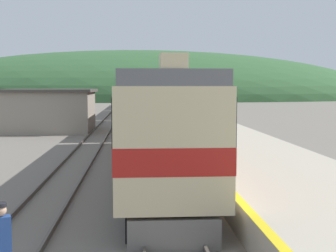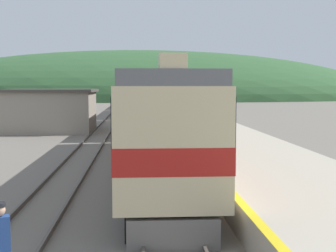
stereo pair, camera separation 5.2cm
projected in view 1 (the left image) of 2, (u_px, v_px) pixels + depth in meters
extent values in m
cube|color=#4C443D|center=(137.00, 114.00, 64.16)|extent=(0.08, 180.00, 0.16)
cube|color=#4C443D|center=(148.00, 114.00, 64.26)|extent=(0.08, 180.00, 0.16)
cube|color=#4C443D|center=(109.00, 114.00, 63.90)|extent=(0.08, 180.00, 0.16)
cube|color=#4C443D|center=(120.00, 114.00, 63.99)|extent=(0.08, 180.00, 0.16)
cube|color=#B2A893|center=(192.00, 122.00, 44.60)|extent=(5.54, 140.00, 0.88)
cube|color=yellow|center=(165.00, 118.00, 44.38)|extent=(0.24, 140.00, 0.01)
ellipsoid|color=#335B33|center=(139.00, 99.00, 141.51)|extent=(149.69, 67.36, 28.98)
cube|color=gray|center=(50.00, 112.00, 40.12)|extent=(7.12, 6.82, 3.39)
cube|color=#47423D|center=(50.00, 90.00, 39.97)|extent=(7.62, 7.32, 0.24)
cube|color=black|center=(156.00, 161.00, 21.51)|extent=(2.34, 20.05, 0.85)
cube|color=beige|center=(155.00, 119.00, 21.35)|extent=(2.85, 21.33, 3.04)
cube|color=red|center=(155.00, 125.00, 21.37)|extent=(2.88, 21.35, 0.67)
cube|color=black|center=(155.00, 105.00, 21.29)|extent=(2.88, 20.05, 0.91)
cube|color=slate|center=(155.00, 82.00, 21.20)|extent=(2.68, 21.33, 0.40)
cube|color=black|center=(171.00, 120.00, 11.81)|extent=(2.89, 2.20, 1.21)
cube|color=beige|center=(173.00, 61.00, 11.01)|extent=(0.64, 0.80, 0.36)
cube|color=slate|center=(174.00, 234.00, 11.11)|extent=(2.22, 0.40, 0.77)
cube|color=black|center=(146.00, 124.00, 43.21)|extent=(2.34, 19.31, 0.85)
cube|color=beige|center=(146.00, 103.00, 43.05)|extent=(2.85, 20.54, 3.04)
cube|color=red|center=(146.00, 105.00, 43.07)|extent=(2.88, 20.56, 0.67)
cube|color=black|center=(146.00, 95.00, 42.99)|extent=(2.88, 19.31, 0.91)
cube|color=slate|center=(146.00, 84.00, 42.90)|extent=(2.68, 20.54, 0.40)
cube|color=black|center=(142.00, 111.00, 64.53)|extent=(2.34, 19.31, 0.85)
cube|color=beige|center=(142.00, 97.00, 64.36)|extent=(2.85, 20.54, 3.04)
cube|color=red|center=(142.00, 99.00, 64.38)|extent=(2.88, 20.56, 0.67)
cube|color=black|center=(142.00, 92.00, 64.30)|extent=(2.88, 19.31, 0.91)
cube|color=slate|center=(142.00, 85.00, 64.21)|extent=(2.68, 20.54, 0.40)
cube|color=black|center=(141.00, 105.00, 85.84)|extent=(2.34, 19.31, 0.85)
cube|color=beige|center=(141.00, 94.00, 85.67)|extent=(2.85, 20.54, 3.04)
cube|color=red|center=(141.00, 96.00, 85.69)|extent=(2.88, 20.56, 0.67)
cube|color=black|center=(141.00, 91.00, 85.61)|extent=(2.88, 19.31, 0.91)
cube|color=slate|center=(141.00, 85.00, 85.52)|extent=(2.68, 20.54, 0.40)
cube|color=navy|center=(1.00, 234.00, 8.59)|extent=(0.41, 0.33, 0.65)
sphere|color=tan|center=(0.00, 210.00, 8.56)|extent=(0.23, 0.23, 0.23)
cylinder|color=black|center=(0.00, 205.00, 8.55)|extent=(0.24, 0.24, 0.07)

